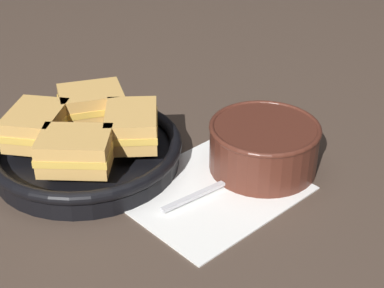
{
  "coord_description": "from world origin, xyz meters",
  "views": [
    {
      "loc": [
        -0.49,
        -0.48,
        0.47
      ],
      "look_at": [
        0.02,
        0.02,
        0.04
      ],
      "focal_mm": 55.0,
      "sensor_mm": 36.0,
      "label": 1
    }
  ],
  "objects_px": {
    "skillet": "(85,152)",
    "sandwich_far_right": "(75,151)",
    "sandwich_far_left": "(36,125)",
    "soup_bowl": "(264,144)",
    "spoon": "(234,178)",
    "sandwich_near_right": "(91,104)",
    "sandwich_near_left": "(132,126)"
  },
  "relations": [
    {
      "from": "skillet",
      "to": "sandwich_near_right",
      "type": "bearing_deg",
      "value": 42.5
    },
    {
      "from": "soup_bowl",
      "to": "skillet",
      "type": "bearing_deg",
      "value": 132.36
    },
    {
      "from": "sandwich_far_left",
      "to": "sandwich_far_right",
      "type": "xyz_separation_m",
      "value": [
        -0.0,
        -0.09,
        0.0
      ]
    },
    {
      "from": "spoon",
      "to": "skillet",
      "type": "xyz_separation_m",
      "value": [
        -0.12,
        0.18,
        0.01
      ]
    },
    {
      "from": "sandwich_near_right",
      "to": "sandwich_far_right",
      "type": "xyz_separation_m",
      "value": [
        -0.1,
        -0.09,
        0.0
      ]
    },
    {
      "from": "sandwich_far_right",
      "to": "spoon",
      "type": "bearing_deg",
      "value": -40.17
    },
    {
      "from": "soup_bowl",
      "to": "sandwich_near_left",
      "type": "bearing_deg",
      "value": 131.5
    },
    {
      "from": "skillet",
      "to": "sandwich_near_right",
      "type": "xyz_separation_m",
      "value": [
        0.05,
        0.05,
        0.04
      ]
    },
    {
      "from": "sandwich_far_right",
      "to": "soup_bowl",
      "type": "bearing_deg",
      "value": -32.81
    },
    {
      "from": "skillet",
      "to": "sandwich_far_left",
      "type": "height_order",
      "value": "sandwich_far_left"
    },
    {
      "from": "soup_bowl",
      "to": "sandwich_near_left",
      "type": "xyz_separation_m",
      "value": [
        -0.12,
        0.14,
        0.02
      ]
    },
    {
      "from": "sandwich_far_right",
      "to": "sandwich_near_right",
      "type": "bearing_deg",
      "value": 44.27
    },
    {
      "from": "sandwich_near_right",
      "to": "sandwich_far_left",
      "type": "height_order",
      "value": "same"
    },
    {
      "from": "spoon",
      "to": "sandwich_far_left",
      "type": "distance_m",
      "value": 0.29
    },
    {
      "from": "sandwich_near_left",
      "to": "sandwich_far_left",
      "type": "xyz_separation_m",
      "value": [
        -0.09,
        0.1,
        0.0
      ]
    },
    {
      "from": "skillet",
      "to": "sandwich_far_right",
      "type": "distance_m",
      "value": 0.08
    },
    {
      "from": "skillet",
      "to": "sandwich_far_right",
      "type": "height_order",
      "value": "sandwich_far_right"
    },
    {
      "from": "sandwich_near_left",
      "to": "sandwich_far_left",
      "type": "bearing_deg",
      "value": 134.27
    },
    {
      "from": "spoon",
      "to": "skillet",
      "type": "bearing_deg",
      "value": 130.28
    },
    {
      "from": "spoon",
      "to": "sandwich_near_left",
      "type": "xyz_separation_m",
      "value": [
        -0.07,
        0.14,
        0.06
      ]
    },
    {
      "from": "skillet",
      "to": "sandwich_near_right",
      "type": "height_order",
      "value": "sandwich_near_right"
    },
    {
      "from": "sandwich_near_left",
      "to": "spoon",
      "type": "bearing_deg",
      "value": -63.81
    },
    {
      "from": "soup_bowl",
      "to": "sandwich_near_right",
      "type": "distance_m",
      "value": 0.27
    },
    {
      "from": "soup_bowl",
      "to": "sandwich_near_right",
      "type": "height_order",
      "value": "sandwich_near_right"
    },
    {
      "from": "sandwich_near_left",
      "to": "sandwich_near_right",
      "type": "xyz_separation_m",
      "value": [
        0.0,
        0.09,
        0.0
      ]
    },
    {
      "from": "soup_bowl",
      "to": "sandwich_far_right",
      "type": "bearing_deg",
      "value": 147.19
    },
    {
      "from": "spoon",
      "to": "skillet",
      "type": "relative_size",
      "value": 0.48
    },
    {
      "from": "soup_bowl",
      "to": "spoon",
      "type": "relative_size",
      "value": 0.91
    },
    {
      "from": "sandwich_near_right",
      "to": "sandwich_far_right",
      "type": "bearing_deg",
      "value": -135.73
    },
    {
      "from": "sandwich_far_right",
      "to": "sandwich_far_left",
      "type": "bearing_deg",
      "value": 89.27
    },
    {
      "from": "skillet",
      "to": "sandwich_near_left",
      "type": "distance_m",
      "value": 0.08
    },
    {
      "from": "spoon",
      "to": "sandwich_far_right",
      "type": "distance_m",
      "value": 0.22
    }
  ]
}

